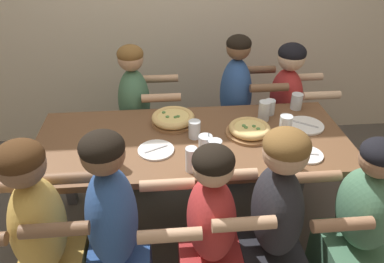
{
  "coord_description": "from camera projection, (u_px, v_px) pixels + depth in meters",
  "views": [
    {
      "loc": [
        -0.18,
        -1.95,
        2.01
      ],
      "look_at": [
        0.0,
        0.0,
        0.81
      ],
      "focal_mm": 35.0,
      "sensor_mm": 36.0,
      "label": 1
    }
  ],
  "objects": [
    {
      "name": "ground_plane",
      "position": [
        192.0,
        227.0,
        2.72
      ],
      "size": [
        18.0,
        18.0,
        0.0
      ],
      "primitive_type": "plane",
      "color": "#514C47",
      "rests_on": "ground"
    },
    {
      "name": "dining_table",
      "position": [
        192.0,
        150.0,
        2.37
      ],
      "size": [
        1.94,
        0.82,
        0.76
      ],
      "color": "brown",
      "rests_on": "ground"
    },
    {
      "name": "pizza_board_main",
      "position": [
        249.0,
        130.0,
        2.35
      ],
      "size": [
        0.3,
        0.3,
        0.06
      ],
      "color": "#996B42",
      "rests_on": "dining_table"
    },
    {
      "name": "pizza_board_second",
      "position": [
        173.0,
        119.0,
        2.46
      ],
      "size": [
        0.28,
        0.28,
        0.07
      ],
      "color": "#996B42",
      "rests_on": "dining_table"
    },
    {
      "name": "empty_plate_a",
      "position": [
        307.0,
        155.0,
        2.16
      ],
      "size": [
        0.19,
        0.19,
        0.02
      ],
      "color": "white",
      "rests_on": "dining_table"
    },
    {
      "name": "empty_plate_b",
      "position": [
        96.0,
        155.0,
        2.16
      ],
      "size": [
        0.19,
        0.19,
        0.02
      ],
      "color": "white",
      "rests_on": "dining_table"
    },
    {
      "name": "empty_plate_c",
      "position": [
        305.0,
        125.0,
        2.44
      ],
      "size": [
        0.24,
        0.24,
        0.02
      ],
      "color": "white",
      "rests_on": "dining_table"
    },
    {
      "name": "empty_plate_d",
      "position": [
        156.0,
        150.0,
        2.2
      ],
      "size": [
        0.21,
        0.21,
        0.02
      ],
      "color": "white",
      "rests_on": "dining_table"
    },
    {
      "name": "cocktail_glass_blue",
      "position": [
        205.0,
        144.0,
        2.19
      ],
      "size": [
        0.08,
        0.08,
        0.12
      ],
      "color": "silver",
      "rests_on": "dining_table"
    },
    {
      "name": "drinking_glass_a",
      "position": [
        296.0,
        102.0,
        2.63
      ],
      "size": [
        0.08,
        0.08,
        0.11
      ],
      "color": "silver",
      "rests_on": "dining_table"
    },
    {
      "name": "drinking_glass_b",
      "position": [
        191.0,
        161.0,
        2.01
      ],
      "size": [
        0.06,
        0.06,
        0.14
      ],
      "color": "silver",
      "rests_on": "dining_table"
    },
    {
      "name": "drinking_glass_c",
      "position": [
        285.0,
        127.0,
        2.32
      ],
      "size": [
        0.08,
        0.08,
        0.14
      ],
      "color": "silver",
      "rests_on": "dining_table"
    },
    {
      "name": "drinking_glass_d",
      "position": [
        30.0,
        164.0,
        1.99
      ],
      "size": [
        0.07,
        0.07,
        0.14
      ],
      "color": "silver",
      "rests_on": "dining_table"
    },
    {
      "name": "drinking_glass_e",
      "position": [
        288.0,
        155.0,
        2.05
      ],
      "size": [
        0.08,
        0.08,
        0.15
      ],
      "color": "silver",
      "rests_on": "dining_table"
    },
    {
      "name": "drinking_glass_f",
      "position": [
        264.0,
        111.0,
        2.49
      ],
      "size": [
        0.08,
        0.08,
        0.13
      ],
      "color": "silver",
      "rests_on": "dining_table"
    },
    {
      "name": "drinking_glass_g",
      "position": [
        215.0,
        153.0,
        2.07
      ],
      "size": [
        0.08,
        0.08,
        0.14
      ],
      "color": "silver",
      "rests_on": "dining_table"
    },
    {
      "name": "drinking_glass_h",
      "position": [
        195.0,
        130.0,
        2.31
      ],
      "size": [
        0.07,
        0.07,
        0.11
      ],
      "color": "silver",
      "rests_on": "dining_table"
    },
    {
      "name": "drinking_glass_i",
      "position": [
        270.0,
        108.0,
        2.57
      ],
      "size": [
        0.07,
        0.07,
        0.1
      ],
      "color": "silver",
      "rests_on": "dining_table"
    },
    {
      "name": "drinking_glass_j",
      "position": [
        115.0,
        156.0,
        2.05
      ],
      "size": [
        0.06,
        0.06,
        0.14
      ],
      "color": "silver",
      "rests_on": "dining_table"
    },
    {
      "name": "diner_near_midleft",
      "position": [
        116.0,
        246.0,
        1.86
      ],
      "size": [
        0.51,
        0.4,
        1.21
      ],
      "rotation": [
        0.0,
        0.0,
        1.57
      ],
      "color": "#2D5193",
      "rests_on": "ground"
    },
    {
      "name": "diner_far_midleft",
      "position": [
        137.0,
        123.0,
        2.95
      ],
      "size": [
        0.51,
        0.4,
        1.16
      ],
      "rotation": [
        0.0,
        0.0,
        -1.57
      ],
      "color": "#477556",
      "rests_on": "ground"
    },
    {
      "name": "diner_near_left",
      "position": [
        46.0,
        251.0,
        1.83
      ],
      "size": [
        0.51,
        0.4,
        1.19
      ],
      "rotation": [
        0.0,
        0.0,
        1.57
      ],
      "color": "gold",
      "rests_on": "ground"
    },
    {
      "name": "diner_near_right",
      "position": [
        354.0,
        236.0,
        1.98
      ],
      "size": [
        0.51,
        0.4,
        1.1
      ],
      "rotation": [
        0.0,
        0.0,
        1.57
      ],
      "color": "#477556",
      "rests_on": "ground"
    },
    {
      "name": "diner_far_right",
      "position": [
        284.0,
        116.0,
        3.04
      ],
      "size": [
        0.51,
        0.4,
        1.14
      ],
      "rotation": [
        0.0,
        0.0,
        -1.57
      ],
      "color": "#B22D2D",
      "rests_on": "ground"
    },
    {
      "name": "diner_near_center",
      "position": [
        210.0,
        246.0,
        1.92
      ],
      "size": [
        0.51,
        0.4,
        1.11
      ],
      "rotation": [
        0.0,
        0.0,
        1.57
      ],
      "color": "#B22D2D",
      "rests_on": "ground"
    },
    {
      "name": "diner_near_midright",
      "position": [
        272.0,
        235.0,
        1.92
      ],
      "size": [
        0.51,
        0.4,
        1.18
      ],
      "rotation": [
        0.0,
        0.0,
        1.57
      ],
      "color": "#232328",
      "rests_on": "ground"
    },
    {
      "name": "diner_far_midright",
      "position": [
        234.0,
        116.0,
        3.0
      ],
      "size": [
        0.51,
        0.4,
        1.21
      ],
      "rotation": [
        0.0,
        0.0,
        -1.57
      ],
      "color": "#2D5193",
      "rests_on": "ground"
    }
  ]
}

